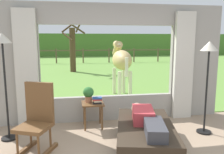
# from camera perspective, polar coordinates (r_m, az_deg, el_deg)

# --- Properties ---
(back_wall_with_window) EXTENTS (5.20, 0.12, 2.55)m
(back_wall_with_window) POSITION_cam_1_polar(r_m,az_deg,el_deg) (5.07, -0.87, 3.05)
(back_wall_with_window) COLOR #9E998E
(back_wall_with_window) RESTS_ON ground_plane
(curtain_panel_left) EXTENTS (0.44, 0.10, 2.40)m
(curtain_panel_left) POSITION_cam_1_polar(r_m,az_deg,el_deg) (4.96, -20.28, 1.77)
(curtain_panel_left) COLOR beige
(curtain_panel_left) RESTS_ON ground_plane
(curtain_panel_right) EXTENTS (0.44, 0.10, 2.40)m
(curtain_panel_right) POSITION_cam_1_polar(r_m,az_deg,el_deg) (5.46, 17.21, 2.56)
(curtain_panel_right) COLOR beige
(curtain_panel_right) RESTS_ON ground_plane
(outdoor_pasture_lawn) EXTENTS (36.00, 21.68, 0.02)m
(outdoor_pasture_lawn) POSITION_cam_1_polar(r_m,az_deg,el_deg) (16.00, -6.79, 2.78)
(outdoor_pasture_lawn) COLOR olive
(outdoor_pasture_lawn) RESTS_ON ground_plane
(distant_hill_ridge) EXTENTS (36.00, 2.00, 2.40)m
(distant_hill_ridge) POSITION_cam_1_polar(r_m,az_deg,el_deg) (25.74, -7.95, 7.84)
(distant_hill_ridge) COLOR #4A742D
(distant_hill_ridge) RESTS_ON ground_plane
(recliner_sofa) EXTENTS (1.25, 1.85, 0.42)m
(recliner_sofa) POSITION_cam_1_polar(r_m,az_deg,el_deg) (4.00, 8.16, -14.09)
(recliner_sofa) COLOR black
(recliner_sofa) RESTS_ON ground_plane
(reclining_person) EXTENTS (0.46, 1.43, 0.22)m
(reclining_person) POSITION_cam_1_polar(r_m,az_deg,el_deg) (3.85, 8.49, -10.21)
(reclining_person) COLOR #B23338
(reclining_person) RESTS_ON recliner_sofa
(rocking_chair) EXTENTS (0.69, 0.81, 1.12)m
(rocking_chair) POSITION_cam_1_polar(r_m,az_deg,el_deg) (3.94, -18.05, -9.76)
(rocking_chair) COLOR brown
(rocking_chair) RESTS_ON ground_plane
(side_table) EXTENTS (0.44, 0.44, 0.52)m
(side_table) POSITION_cam_1_polar(r_m,az_deg,el_deg) (4.78, -4.77, -7.44)
(side_table) COLOR brown
(side_table) RESTS_ON ground_plane
(potted_plant) EXTENTS (0.22, 0.22, 0.32)m
(potted_plant) POSITION_cam_1_polar(r_m,az_deg,el_deg) (4.76, -5.84, -4.07)
(potted_plant) COLOR #9E6042
(potted_plant) RESTS_ON side_table
(book_stack) EXTENTS (0.19, 0.17, 0.13)m
(book_stack) POSITION_cam_1_polar(r_m,az_deg,el_deg) (4.69, -3.65, -5.79)
(book_stack) COLOR black
(book_stack) RESTS_ON side_table
(floor_lamp_left) EXTENTS (0.32, 0.32, 1.91)m
(floor_lamp_left) POSITION_cam_1_polar(r_m,az_deg,el_deg) (4.42, -25.28, 5.08)
(floor_lamp_left) COLOR black
(floor_lamp_left) RESTS_ON ground_plane
(floor_lamp_right) EXTENTS (0.32, 0.32, 1.77)m
(floor_lamp_right) POSITION_cam_1_polar(r_m,az_deg,el_deg) (4.66, 22.71, 4.00)
(floor_lamp_right) COLOR black
(floor_lamp_right) RESTS_ON ground_plane
(horse) EXTENTS (0.58, 1.81, 1.73)m
(horse) POSITION_cam_1_polar(r_m,az_deg,el_deg) (7.24, 2.31, 4.16)
(horse) COLOR tan
(horse) RESTS_ON outdoor_pasture_lawn
(pasture_tree) EXTENTS (1.30, 1.28, 2.83)m
(pasture_tree) POSITION_cam_1_polar(r_m,az_deg,el_deg) (12.95, -9.67, 7.20)
(pasture_tree) COLOR #4C3823
(pasture_tree) RESTS_ON outdoor_pasture_lawn
(pasture_fence_line) EXTENTS (16.10, 0.10, 1.10)m
(pasture_fence_line) POSITION_cam_1_polar(r_m,az_deg,el_deg) (17.81, -7.14, 5.80)
(pasture_fence_line) COLOR brown
(pasture_fence_line) RESTS_ON outdoor_pasture_lawn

